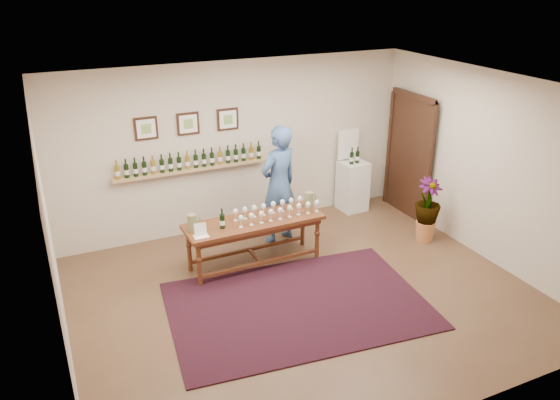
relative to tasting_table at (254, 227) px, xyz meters
name	(u,v)px	position (x,y,z in m)	size (l,w,h in m)	color
ground	(305,295)	(0.29, -1.08, -0.62)	(6.00, 6.00, 0.00)	brown
room_shell	(366,157)	(2.40, 0.78, 0.50)	(6.00, 6.00, 6.00)	beige
rug	(298,305)	(0.09, -1.26, -0.61)	(3.32, 2.21, 0.02)	#4A0F0D
tasting_table	(254,227)	(0.00, 0.00, 0.00)	(2.06, 0.69, 0.73)	#4D2213
table_glasses	(272,211)	(0.28, -0.01, 0.21)	(1.41, 0.33, 0.20)	white
table_bottles	(221,216)	(-0.51, -0.02, 0.27)	(0.31, 0.18, 0.33)	black
pitcher_left	(192,223)	(-0.91, 0.04, 0.23)	(0.15, 0.15, 0.24)	olive
pitcher_right	(309,200)	(0.94, 0.09, 0.23)	(0.16, 0.16, 0.25)	olive
menu_card	(200,230)	(-0.86, -0.17, 0.20)	(0.20, 0.15, 0.18)	white
display_pedestal	(353,186)	(2.39, 1.14, -0.16)	(0.46, 0.46, 0.91)	white
pedestal_bottles	(355,155)	(2.36, 1.09, 0.46)	(0.33, 0.09, 0.33)	black
info_sign	(348,144)	(2.35, 1.30, 0.59)	(0.43, 0.02, 0.59)	white
potted_plant	(427,210)	(2.81, -0.43, -0.08)	(0.49, 0.49, 0.92)	#C57341
person	(279,185)	(0.66, 0.58, 0.34)	(0.70, 0.46, 1.92)	#385585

